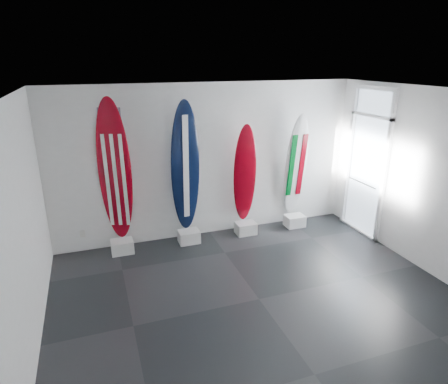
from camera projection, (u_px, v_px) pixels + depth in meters
name	position (u px, v px, depth m)	size (l,w,h in m)	color
floor	(259.00, 299.00, 5.78)	(6.00, 6.00, 0.00)	black
ceiling	(266.00, 93.00, 4.79)	(6.00, 6.00, 0.00)	white
wall_back	(208.00, 162.00, 7.51)	(6.00, 6.00, 0.00)	white
wall_front	(395.00, 314.00, 3.06)	(6.00, 6.00, 0.00)	white
wall_left	(19.00, 238.00, 4.34)	(5.00, 5.00, 0.00)	white
wall_right	(432.00, 183.00, 6.22)	(5.00, 5.00, 0.00)	white
display_block_usa	(122.00, 247.00, 7.12)	(0.40, 0.30, 0.24)	silver
surfboard_usa	(115.00, 172.00, 6.74)	(0.59, 0.08, 2.59)	maroon
display_block_navy	(189.00, 237.00, 7.52)	(0.40, 0.30, 0.24)	silver
surfboard_navy	(185.00, 168.00, 7.15)	(0.57, 0.08, 2.50)	black
display_block_swiss	(246.00, 228.00, 7.89)	(0.40, 0.30, 0.24)	silver
surfboard_swiss	(245.00, 174.00, 7.61)	(0.46, 0.08, 2.02)	maroon
display_block_italy	(295.00, 221.00, 8.24)	(0.40, 0.30, 0.24)	silver
surfboard_italy	(296.00, 165.00, 7.94)	(0.49, 0.08, 2.18)	silver
wall_outlet	(83.00, 234.00, 7.11)	(0.09, 0.02, 0.13)	silver
glass_door	(366.00, 164.00, 7.61)	(0.12, 1.16, 2.85)	white
balcony	(412.00, 200.00, 8.34)	(2.80, 2.20, 1.20)	slate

